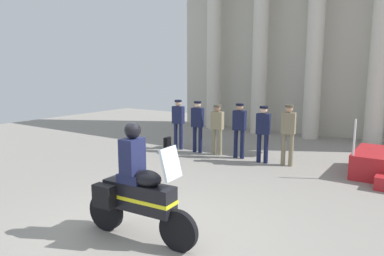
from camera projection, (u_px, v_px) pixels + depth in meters
The scene contains 10 objects.
ground_plane at pixel (147, 235), 5.81m from camera, with size 28.00×28.00×0.00m, color gray.
colonnade_backdrop at pixel (319, 33), 13.84m from camera, with size 12.94×1.49×7.74m.
officer_in_row_0 at pixel (178, 120), 11.96m from camera, with size 0.40×0.27×1.69m.
officer_in_row_1 at pixel (198, 122), 11.46m from camera, with size 0.40×0.27×1.69m.
officer_in_row_2 at pixel (217, 125), 11.17m from camera, with size 0.40×0.27×1.60m.
officer_in_row_3 at pixel (239, 126), 10.71m from camera, with size 0.40×0.27×1.68m.
officer_in_row_4 at pixel (263, 130), 10.19m from camera, with size 0.40×0.27×1.66m.
officer_in_row_5 at pixel (288, 130), 9.87m from camera, with size 0.40×0.27×1.73m.
motorcycle_with_rider at pixel (136, 191), 5.58m from camera, with size 2.09×0.72×1.90m.
briefcase_on_ground at pixel (167, 142), 12.35m from camera, with size 0.10×0.32×0.36m, color black.
Camera 1 is at (3.64, -4.11, 2.70)m, focal length 33.00 mm.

